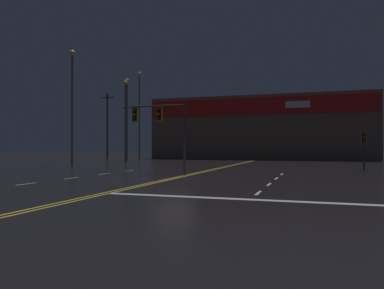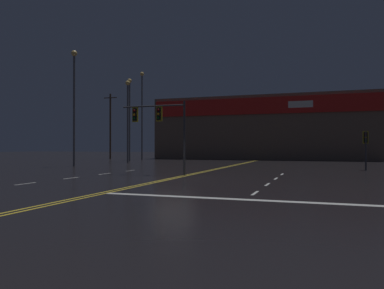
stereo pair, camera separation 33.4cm
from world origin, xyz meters
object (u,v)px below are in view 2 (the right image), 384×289
object	(u,v)px
streetlight_near_right	(128,110)
streetlight_median_approach	(74,94)
traffic_signal_corner_northeast	(366,142)
streetlight_far_left	(130,109)
traffic_signal_median	(158,119)
streetlight_near_left	(142,106)

from	to	relation	value
streetlight_near_right	streetlight_median_approach	xyz separation A→B (m)	(-0.68, -9.12, 0.75)
traffic_signal_corner_northeast	streetlight_median_approach	world-z (taller)	streetlight_median_approach
traffic_signal_corner_northeast	streetlight_near_right	size ratio (longest dim) A/B	0.32
streetlight_far_left	traffic_signal_median	bearing A→B (deg)	-57.12
streetlight_near_left	traffic_signal_median	bearing A→B (deg)	-61.14
streetlight_median_approach	streetlight_far_left	distance (m)	13.85
streetlight_near_right	streetlight_far_left	bearing A→B (deg)	116.27
streetlight_far_left	traffic_signal_corner_northeast	bearing A→B (deg)	-22.32
traffic_signal_corner_northeast	streetlight_far_left	bearing A→B (deg)	157.68
traffic_signal_median	streetlight_near_right	bearing A→B (deg)	124.61
traffic_signal_median	streetlight_median_approach	xyz separation A→B (m)	(-11.88, 7.10, 3.21)
streetlight_near_right	streetlight_median_approach	world-z (taller)	streetlight_median_approach
traffic_signal_median	traffic_signal_corner_northeast	distance (m)	16.77
traffic_signal_median	streetlight_near_left	world-z (taller)	streetlight_near_left
streetlight_near_right	streetlight_far_left	world-z (taller)	streetlight_far_left
streetlight_near_left	streetlight_near_right	world-z (taller)	streetlight_near_left
streetlight_near_left	streetlight_far_left	distance (m)	4.16
traffic_signal_median	streetlight_near_left	size ratio (longest dim) A/B	0.39
traffic_signal_median	streetlight_near_left	xyz separation A→B (m)	(-13.73, 24.92, 3.99)
streetlight_near_left	streetlight_near_right	distance (m)	9.18
streetlight_near_left	streetlight_near_right	size ratio (longest dim) A/B	1.29
traffic_signal_median	streetlight_far_left	size ratio (longest dim) A/B	0.45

